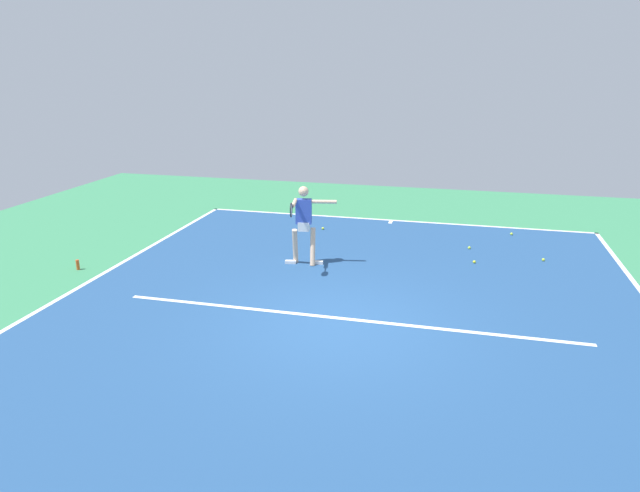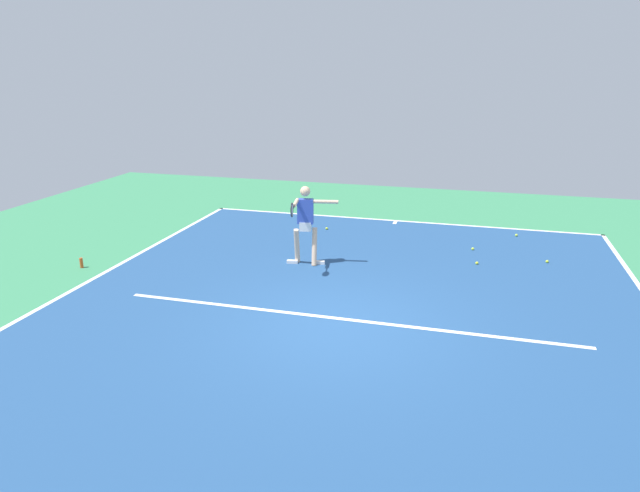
{
  "view_description": "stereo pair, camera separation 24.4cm",
  "coord_description": "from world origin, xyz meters",
  "px_view_note": "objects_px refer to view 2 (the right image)",
  "views": [
    {
      "loc": [
        -1.78,
        8.57,
        4.19
      ],
      "look_at": [
        0.71,
        -1.39,
        0.9
      ],
      "focal_mm": 31.75,
      "sensor_mm": 36.0,
      "label": 1
    },
    {
      "loc": [
        -2.01,
        8.51,
        4.19
      ],
      "look_at": [
        0.71,
        -1.39,
        0.9
      ],
      "focal_mm": 31.75,
      "sensor_mm": 36.0,
      "label": 2
    }
  ],
  "objects_px": {
    "tennis_ball_near_player": "(473,249)",
    "tennis_player": "(306,220)",
    "tennis_ball_far_corner": "(547,261)",
    "tennis_ball_near_service_line": "(477,263)",
    "tennis_ball_by_baseline": "(327,228)",
    "tennis_ball_centre_court": "(516,235)",
    "water_bottle": "(81,263)"
  },
  "relations": [
    {
      "from": "tennis_ball_by_baseline",
      "to": "tennis_ball_centre_court",
      "type": "height_order",
      "value": "same"
    },
    {
      "from": "tennis_player",
      "to": "tennis_ball_by_baseline",
      "type": "relative_size",
      "value": 26.61
    },
    {
      "from": "tennis_ball_near_service_line",
      "to": "water_bottle",
      "type": "distance_m",
      "value": 8.63
    },
    {
      "from": "tennis_ball_near_service_line",
      "to": "water_bottle",
      "type": "relative_size",
      "value": 0.3
    },
    {
      "from": "tennis_player",
      "to": "tennis_ball_by_baseline",
      "type": "xyz_separation_m",
      "value": [
        0.25,
        -2.78,
        -0.97
      ]
    },
    {
      "from": "tennis_ball_far_corner",
      "to": "tennis_ball_near_service_line",
      "type": "bearing_deg",
      "value": 19.16
    },
    {
      "from": "tennis_ball_centre_court",
      "to": "tennis_ball_near_player",
      "type": "bearing_deg",
      "value": 54.1
    },
    {
      "from": "tennis_ball_near_service_line",
      "to": "water_bottle",
      "type": "xyz_separation_m",
      "value": [
        8.27,
        2.49,
        0.08
      ]
    },
    {
      "from": "tennis_ball_by_baseline",
      "to": "water_bottle",
      "type": "bearing_deg",
      "value": 44.44
    },
    {
      "from": "tennis_ball_far_corner",
      "to": "tennis_ball_near_player",
      "type": "bearing_deg",
      "value": -17.16
    },
    {
      "from": "tennis_ball_centre_court",
      "to": "tennis_ball_near_service_line",
      "type": "bearing_deg",
      "value": 68.96
    },
    {
      "from": "tennis_ball_by_baseline",
      "to": "tennis_ball_near_service_line",
      "type": "height_order",
      "value": "same"
    },
    {
      "from": "tennis_ball_far_corner",
      "to": "tennis_ball_near_service_line",
      "type": "distance_m",
      "value": 1.59
    },
    {
      "from": "tennis_ball_near_player",
      "to": "tennis_ball_near_service_line",
      "type": "xyz_separation_m",
      "value": [
        -0.1,
        1.02,
        0.0
      ]
    },
    {
      "from": "tennis_ball_centre_court",
      "to": "water_bottle",
      "type": "bearing_deg",
      "value": 28.32
    },
    {
      "from": "tennis_player",
      "to": "tennis_ball_far_corner",
      "type": "distance_m",
      "value": 5.45
    },
    {
      "from": "tennis_ball_near_player",
      "to": "tennis_ball_by_baseline",
      "type": "distance_m",
      "value": 3.87
    },
    {
      "from": "tennis_ball_centre_court",
      "to": "water_bottle",
      "type": "height_order",
      "value": "water_bottle"
    },
    {
      "from": "tennis_ball_near_player",
      "to": "tennis_ball_near_service_line",
      "type": "relative_size",
      "value": 1.0
    },
    {
      "from": "tennis_ball_centre_court",
      "to": "tennis_ball_far_corner",
      "type": "bearing_deg",
      "value": 105.64
    },
    {
      "from": "tennis_ball_near_player",
      "to": "water_bottle",
      "type": "relative_size",
      "value": 0.3
    },
    {
      "from": "tennis_ball_near_player",
      "to": "tennis_player",
      "type": "bearing_deg",
      "value": 29.48
    },
    {
      "from": "tennis_ball_far_corner",
      "to": "tennis_ball_by_baseline",
      "type": "distance_m",
      "value": 5.55
    },
    {
      "from": "tennis_player",
      "to": "tennis_ball_centre_court",
      "type": "xyz_separation_m",
      "value": [
        -4.6,
        -3.47,
        -0.97
      ]
    },
    {
      "from": "tennis_ball_near_player",
      "to": "water_bottle",
      "type": "height_order",
      "value": "water_bottle"
    },
    {
      "from": "tennis_ball_near_player",
      "to": "water_bottle",
      "type": "distance_m",
      "value": 8.89
    },
    {
      "from": "tennis_ball_far_corner",
      "to": "tennis_ball_near_service_line",
      "type": "relative_size",
      "value": 1.0
    },
    {
      "from": "tennis_player",
      "to": "water_bottle",
      "type": "distance_m",
      "value": 4.95
    },
    {
      "from": "tennis_player",
      "to": "tennis_ball_far_corner",
      "type": "height_order",
      "value": "tennis_player"
    },
    {
      "from": "tennis_ball_near_player",
      "to": "tennis_ball_near_service_line",
      "type": "distance_m",
      "value": 1.03
    },
    {
      "from": "tennis_ball_far_corner",
      "to": "water_bottle",
      "type": "height_order",
      "value": "water_bottle"
    },
    {
      "from": "tennis_ball_by_baseline",
      "to": "tennis_ball_centre_court",
      "type": "xyz_separation_m",
      "value": [
        -4.85,
        -0.69,
        0.0
      ]
    }
  ]
}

